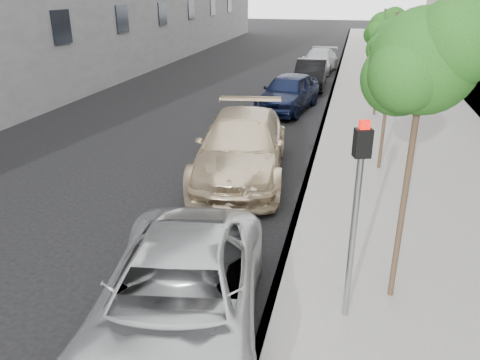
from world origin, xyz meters
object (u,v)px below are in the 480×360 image
at_px(minivan, 179,298).
at_px(signal_pole, 356,202).
at_px(tree_far, 384,27).
at_px(sedan_black, 311,74).
at_px(suv, 242,146).
at_px(sedan_rear, 319,61).
at_px(sedan_blue, 288,92).
at_px(tree_near, 426,61).
at_px(tree_mid, 395,40).

bearing_deg(minivan, signal_pole, 11.60).
distance_m(tree_far, sedan_black, 7.30).
xyz_separation_m(suv, sedan_black, (0.68, 13.50, -0.13)).
bearing_deg(signal_pole, sedan_rear, 77.05).
distance_m(suv, sedan_blue, 8.20).
bearing_deg(suv, tree_near, -60.22).
relative_size(sedan_black, sedan_rear, 0.92).
bearing_deg(tree_far, tree_near, -90.00).
distance_m(signal_pole, sedan_blue, 14.63).
bearing_deg(minivan, sedan_black, 80.06).
relative_size(minivan, suv, 0.89).
bearing_deg(tree_near, minivan, -152.14).
height_order(tree_far, minivan, tree_far).
distance_m(tree_near, minivan, 5.10).
relative_size(suv, sedan_blue, 1.27).
xyz_separation_m(minivan, sedan_black, (0.00, 20.55, -0.00)).
height_order(sedan_black, sedan_rear, sedan_black).
bearing_deg(sedan_blue, minivan, -78.55).
xyz_separation_m(signal_pole, sedan_black, (-2.53, 19.55, -1.45)).
height_order(tree_near, tree_far, tree_near).
xyz_separation_m(sedan_blue, sedan_rear, (0.48, 10.69, -0.10)).
xyz_separation_m(tree_mid, minivan, (-3.33, -8.26, -3.11)).
relative_size(tree_mid, suv, 0.73).
distance_m(sedan_blue, sedan_rear, 10.70).
distance_m(suv, sedan_black, 13.51).
bearing_deg(sedan_rear, sedan_black, -85.13).
relative_size(tree_far, suv, 0.71).
distance_m(tree_mid, sedan_black, 13.11).
bearing_deg(sedan_rear, suv, -87.20).
distance_m(tree_near, suv, 7.42).
bearing_deg(tree_mid, tree_far, 90.00).
bearing_deg(suv, sedan_blue, 81.23).
bearing_deg(suv, sedan_black, 79.73).
xyz_separation_m(tree_far, suv, (-4.01, -7.71, -2.82)).
bearing_deg(sedan_rear, tree_far, -68.55).
relative_size(suv, sedan_rear, 1.23).
distance_m(tree_near, tree_mid, 6.51).
bearing_deg(sedan_black, tree_mid, -76.26).
bearing_deg(tree_near, suv, 127.15).
bearing_deg(minivan, tree_far, 67.36).
distance_m(tree_mid, minivan, 9.43).
height_order(signal_pole, sedan_rear, signal_pole).
bearing_deg(tree_far, tree_mid, -90.00).
xyz_separation_m(tree_far, sedan_rear, (-3.33, 11.18, -2.98)).
relative_size(tree_far, sedan_blue, 0.90).
height_order(tree_mid, sedan_rear, tree_mid).
height_order(suv, sedan_blue, suv).
distance_m(tree_near, tree_far, 13.01).
bearing_deg(suv, sedan_rear, 80.56).
height_order(tree_near, signal_pole, tree_near).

